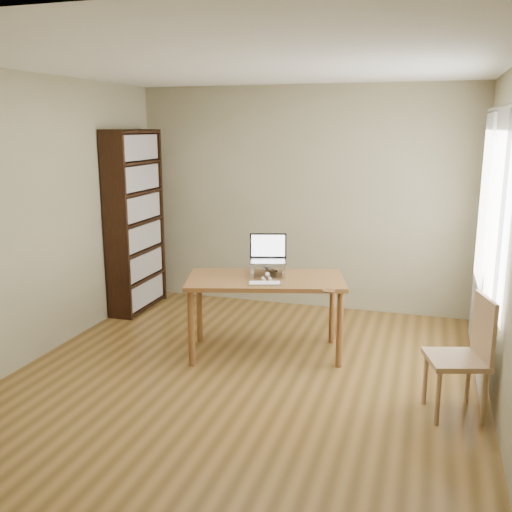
# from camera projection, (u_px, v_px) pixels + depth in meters

# --- Properties ---
(room) EXTENTS (4.04, 4.54, 2.64)m
(room) POSITION_uv_depth(u_px,v_px,m) (246.00, 231.00, 4.61)
(room) COLOR #573D17
(room) RESTS_ON ground
(bookshelf) EXTENTS (0.30, 0.90, 2.10)m
(bookshelf) POSITION_uv_depth(u_px,v_px,m) (135.00, 222.00, 6.63)
(bookshelf) COLOR black
(bookshelf) RESTS_ON ground
(curtains) EXTENTS (0.03, 1.90, 2.25)m
(curtains) POSITION_uv_depth(u_px,v_px,m) (487.00, 242.00, 4.83)
(curtains) COLOR white
(curtains) RESTS_ON ground
(desk) EXTENTS (1.60, 1.10, 0.75)m
(desk) POSITION_uv_depth(u_px,v_px,m) (266.00, 287.00, 5.34)
(desk) COLOR brown
(desk) RESTS_ON ground
(laptop_stand) EXTENTS (0.32, 0.25, 0.13)m
(laptop_stand) POSITION_uv_depth(u_px,v_px,m) (268.00, 267.00, 5.37)
(laptop_stand) COLOR silver
(laptop_stand) RESTS_ON desk
(laptop) EXTENTS (0.41, 0.38, 0.25)m
(laptop) POSITION_uv_depth(u_px,v_px,m) (270.00, 254.00, 5.41)
(laptop) COLOR silver
(laptop) RESTS_ON laptop_stand
(keyboard) EXTENTS (0.32, 0.21, 0.02)m
(keyboard) POSITION_uv_depth(u_px,v_px,m) (265.00, 283.00, 5.09)
(keyboard) COLOR silver
(keyboard) RESTS_ON desk
(coaster) EXTENTS (0.11, 0.11, 0.01)m
(coaster) POSITION_uv_depth(u_px,v_px,m) (329.00, 291.00, 4.90)
(coaster) COLOR brown
(coaster) RESTS_ON desk
(cat) EXTENTS (0.23, 0.47, 0.13)m
(cat) POSITION_uv_depth(u_px,v_px,m) (266.00, 269.00, 5.42)
(cat) COLOR #473E38
(cat) RESTS_ON desk
(chair) EXTENTS (0.51, 0.51, 0.93)m
(chair) POSITION_uv_depth(u_px,v_px,m) (467.00, 353.00, 4.19)
(chair) COLOR tan
(chair) RESTS_ON ground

